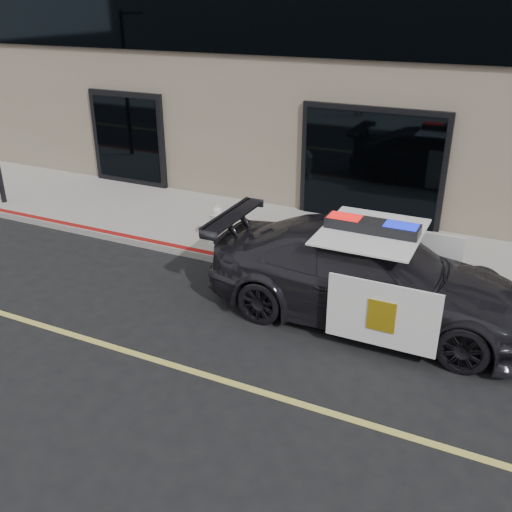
% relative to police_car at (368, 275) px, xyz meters
% --- Properties ---
extents(ground, '(120.00, 120.00, 0.00)m').
position_rel_police_car_xyz_m(ground, '(-0.17, -2.68, -0.81)').
color(ground, black).
rests_on(ground, ground).
extents(sidewalk_n, '(60.00, 3.50, 0.15)m').
position_rel_police_car_xyz_m(sidewalk_n, '(-0.17, 2.57, -0.74)').
color(sidewalk_n, gray).
rests_on(sidewalk_n, ground).
extents(police_car, '(2.54, 5.54, 1.81)m').
position_rel_police_car_xyz_m(police_car, '(0.00, 0.00, 0.00)').
color(police_car, black).
rests_on(police_car, ground).
extents(fire_hydrant, '(0.39, 0.54, 0.85)m').
position_rel_police_car_xyz_m(fire_hydrant, '(-3.75, 1.46, -0.26)').
color(fire_hydrant, silver).
rests_on(fire_hydrant, sidewalk_n).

